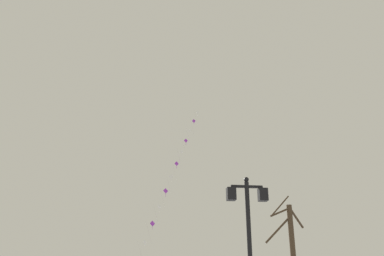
# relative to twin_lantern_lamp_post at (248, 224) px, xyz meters

# --- Properties ---
(twin_lantern_lamp_post) EXTENTS (1.30, 0.28, 4.76)m
(twin_lantern_lamp_post) POSITION_rel_twin_lantern_lamp_post_xyz_m (0.00, 0.00, 0.00)
(twin_lantern_lamp_post) COLOR black
(twin_lantern_lamp_post) RESTS_ON ground_plane
(kite_train) EXTENTS (6.32, 12.32, 17.77)m
(kite_train) POSITION_rel_twin_lantern_lamp_post_xyz_m (-1.26, 18.80, 6.01)
(kite_train) COLOR brown
(kite_train) RESTS_ON ground_plane
(bare_tree) EXTENTS (1.99, 1.45, 5.28)m
(bare_tree) POSITION_rel_twin_lantern_lamp_post_xyz_m (3.21, 5.22, -0.63)
(bare_tree) COLOR #423323
(bare_tree) RESTS_ON ground_plane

